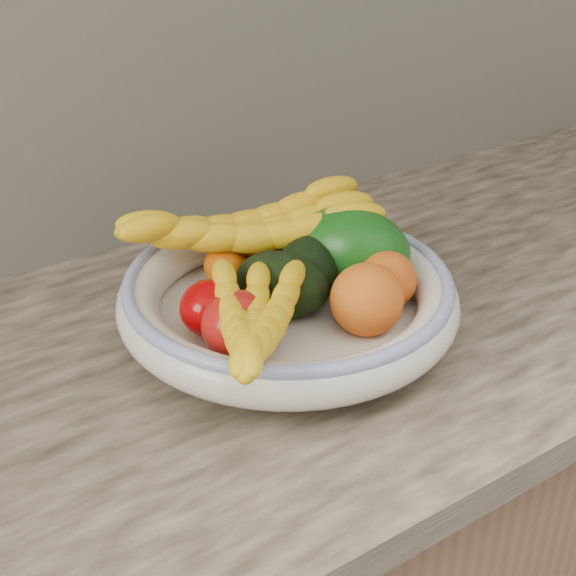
% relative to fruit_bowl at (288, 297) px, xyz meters
% --- Properties ---
extents(kitchen_counter, '(2.44, 0.66, 1.40)m').
position_rel_fruit_bowl_xyz_m(kitchen_counter, '(0.00, 0.03, -0.48)').
color(kitchen_counter, brown).
rests_on(kitchen_counter, ground).
extents(fruit_bowl, '(0.39, 0.39, 0.08)m').
position_rel_fruit_bowl_xyz_m(fruit_bowl, '(0.00, 0.00, 0.00)').
color(fruit_bowl, silver).
rests_on(fruit_bowl, kitchen_counter).
extents(clementine_back_left, '(0.07, 0.07, 0.05)m').
position_rel_fruit_bowl_xyz_m(clementine_back_left, '(-0.03, 0.10, 0.01)').
color(clementine_back_left, '#DC6004').
rests_on(clementine_back_left, fruit_bowl).
extents(clementine_back_right, '(0.07, 0.07, 0.05)m').
position_rel_fruit_bowl_xyz_m(clementine_back_right, '(0.03, 0.10, 0.01)').
color(clementine_back_right, '#E36404').
rests_on(clementine_back_right, fruit_bowl).
extents(tomato_left, '(0.09, 0.09, 0.06)m').
position_rel_fruit_bowl_xyz_m(tomato_left, '(-0.10, 0.01, 0.01)').
color(tomato_left, '#A60002').
rests_on(tomato_left, fruit_bowl).
extents(tomato_near_left, '(0.10, 0.10, 0.07)m').
position_rel_fruit_bowl_xyz_m(tomato_near_left, '(-0.09, -0.04, 0.01)').
color(tomato_near_left, '#B51612').
rests_on(tomato_near_left, fruit_bowl).
extents(avocado_center, '(0.13, 0.14, 0.08)m').
position_rel_fruit_bowl_xyz_m(avocado_center, '(-0.01, 0.00, 0.02)').
color(avocado_center, black).
rests_on(avocado_center, fruit_bowl).
extents(avocado_right, '(0.13, 0.13, 0.07)m').
position_rel_fruit_bowl_xyz_m(avocado_right, '(0.04, 0.02, 0.02)').
color(avocado_right, black).
rests_on(avocado_right, fruit_bowl).
extents(green_mango, '(0.18, 0.19, 0.13)m').
position_rel_fruit_bowl_xyz_m(green_mango, '(0.10, 0.01, 0.03)').
color(green_mango, '#0E4A0D').
rests_on(green_mango, fruit_bowl).
extents(peach_front, '(0.09, 0.09, 0.08)m').
position_rel_fruit_bowl_xyz_m(peach_front, '(0.05, -0.08, 0.02)').
color(peach_front, orange).
rests_on(peach_front, fruit_bowl).
extents(peach_right, '(0.09, 0.09, 0.07)m').
position_rel_fruit_bowl_xyz_m(peach_right, '(0.10, -0.06, 0.02)').
color(peach_right, orange).
rests_on(peach_right, fruit_bowl).
extents(banana_bunch_back, '(0.35, 0.21, 0.09)m').
position_rel_fruit_bowl_xyz_m(banana_bunch_back, '(0.01, 0.09, 0.04)').
color(banana_bunch_back, yellow).
rests_on(banana_bunch_back, fruit_bowl).
extents(banana_bunch_front, '(0.23, 0.27, 0.07)m').
position_rel_fruit_bowl_xyz_m(banana_bunch_front, '(-0.10, -0.08, 0.03)').
color(banana_bunch_front, yellow).
rests_on(banana_bunch_front, fruit_bowl).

